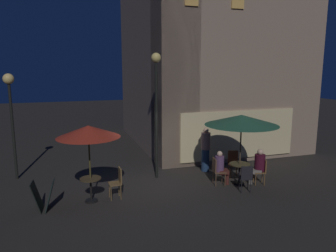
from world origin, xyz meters
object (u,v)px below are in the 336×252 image
street_lamp_near_corner (156,90)px  patio_umbrella_1 (88,132)px  patron_seated_1 (221,166)px  cafe_table_0 (239,169)px  patron_seated_0 (258,164)px  street_lamp_down_street (10,100)px  cafe_chair_2 (233,161)px  cafe_chair_1 (262,169)px  cafe_table_1 (91,186)px  cafe_chair_0 (246,176)px  cafe_chair_3 (217,169)px  patio_umbrella_0 (242,120)px  menu_sandwich_board (43,196)px  patron_standing_2 (206,149)px  cafe_chair_4 (118,180)px

street_lamp_near_corner → patio_umbrella_1: street_lamp_near_corner is taller
street_lamp_near_corner → patron_seated_1: (1.96, -1.42, -2.62)m
street_lamp_near_corner → patron_seated_1: bearing=-36.0°
cafe_table_0 → patron_seated_0: (0.63, -0.22, 0.18)m
street_lamp_down_street → cafe_chair_2: street_lamp_down_street is taller
patio_umbrella_1 → cafe_chair_1: 6.18m
cafe_table_0 → cafe_table_1: 5.19m
street_lamp_down_street → patio_umbrella_1: street_lamp_down_street is taller
cafe_chair_0 → cafe_chair_2: (0.39, 1.55, 0.04)m
cafe_chair_0 → cafe_chair_3: bearing=49.7°
patio_umbrella_0 → patron_seated_0: 1.72m
menu_sandwich_board → cafe_chair_3: cafe_chair_3 is taller
cafe_chair_2 → patron_seated_1: bearing=-38.8°
patron_standing_2 → cafe_chair_0: bearing=169.6°
cafe_chair_2 → cafe_chair_3: (-1.02, -0.65, -0.00)m
cafe_chair_4 → cafe_chair_3: bearing=179.6°
cafe_table_1 → cafe_chair_2: size_ratio=0.77×
cafe_table_0 → patio_umbrella_0: (0.00, 0.00, 1.77)m
patron_standing_2 → cafe_chair_1: bearing=-165.0°
street_lamp_near_corner → cafe_table_1: bearing=-149.5°
street_lamp_down_street → patron_seated_0: bearing=-21.2°
street_lamp_near_corner → cafe_chair_1: bearing=-27.9°
street_lamp_near_corner → cafe_table_1: 4.07m
patio_umbrella_1 → patron_standing_2: (4.64, 1.69, -1.33)m
cafe_chair_1 → cafe_table_0: bearing=0.0°
street_lamp_near_corner → cafe_chair_2: 4.00m
patron_seated_0 → patron_seated_1: patron_seated_0 is taller
cafe_table_1 → menu_sandwich_board: bearing=-170.9°
patio_umbrella_0 → patron_seated_1: 1.76m
patio_umbrella_1 → cafe_chair_4: 1.83m
street_lamp_near_corner → patron_seated_1: size_ratio=3.73×
cafe_table_1 → cafe_chair_4: (0.84, 0.03, 0.07)m
street_lamp_near_corner → menu_sandwich_board: size_ratio=5.37×
cafe_chair_4 → cafe_table_0: bearing=177.6°
menu_sandwich_board → cafe_table_1: bearing=14.2°
street_lamp_near_corner → patio_umbrella_0: bearing=-30.2°
cafe_table_0 → patron_seated_1: patron_seated_1 is taller
patio_umbrella_0 → patron_seated_0: patio_umbrella_0 is taller
cafe_chair_4 → cafe_chair_0: bearing=167.1°
cafe_table_1 → patron_seated_1: bearing=1.0°
cafe_chair_0 → patio_umbrella_0: bearing=-0.0°
cafe_chair_1 → patron_seated_1: size_ratio=0.74×
patio_umbrella_1 → patron_standing_2: size_ratio=1.36×
street_lamp_near_corner → patron_standing_2: (2.09, 0.19, -2.42)m
cafe_chair_4 → patron_seated_0: patron_seated_0 is taller
patio_umbrella_1 → patron_standing_2: patio_umbrella_1 is taller
patio_umbrella_1 → cafe_chair_0: 5.32m
cafe_chair_3 → patron_seated_1: patron_seated_1 is taller
cafe_chair_3 → patio_umbrella_1: bearing=-169.5°
patio_umbrella_1 → cafe_chair_3: 4.65m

